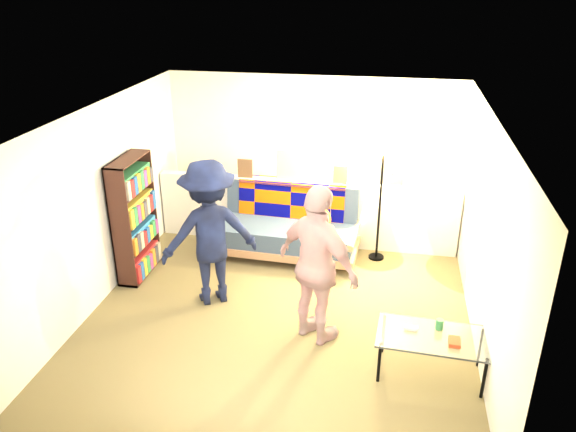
# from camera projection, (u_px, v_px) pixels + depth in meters

# --- Properties ---
(ground) EXTENTS (5.00, 5.00, 0.00)m
(ground) POSITION_uv_depth(u_px,v_px,m) (282.00, 306.00, 6.95)
(ground) COLOR brown
(ground) RESTS_ON ground
(room_shell) EXTENTS (4.60, 5.05, 2.45)m
(room_shell) POSITION_uv_depth(u_px,v_px,m) (289.00, 166.00, 6.70)
(room_shell) COLOR silver
(room_shell) RESTS_ON ground
(half_wall_ledge) EXTENTS (4.45, 0.15, 1.00)m
(half_wall_ledge) POSITION_uv_depth(u_px,v_px,m) (305.00, 212.00, 8.37)
(half_wall_ledge) COLOR silver
(half_wall_ledge) RESTS_ON ground
(ledge_decor) EXTENTS (2.97, 0.02, 0.45)m
(ledge_decor) POSITION_uv_depth(u_px,v_px,m) (290.00, 169.00, 8.11)
(ledge_decor) COLOR brown
(ledge_decor) RESTS_ON half_wall_ledge
(futon_sofa) EXTENTS (2.11, 1.10, 0.88)m
(futon_sofa) POSITION_uv_depth(u_px,v_px,m) (289.00, 227.00, 8.11)
(futon_sofa) COLOR #B07A55
(futon_sofa) RESTS_ON ground
(bookshelf) EXTENTS (0.27, 0.82, 1.64)m
(bookshelf) POSITION_uv_depth(u_px,v_px,m) (135.00, 222.00, 7.42)
(bookshelf) COLOR black
(bookshelf) RESTS_ON ground
(coffee_table) EXTENTS (1.14, 0.67, 0.58)m
(coffee_table) POSITION_uv_depth(u_px,v_px,m) (434.00, 338.00, 5.63)
(coffee_table) COLOR black
(coffee_table) RESTS_ON ground
(floor_lamp) EXTENTS (0.37, 0.30, 1.62)m
(floor_lamp) POSITION_uv_depth(u_px,v_px,m) (382.00, 183.00, 7.67)
(floor_lamp) COLOR black
(floor_lamp) RESTS_ON ground
(person_left) EXTENTS (1.36, 1.18, 1.83)m
(person_left) POSITION_uv_depth(u_px,v_px,m) (209.00, 233.00, 6.75)
(person_left) COLOR black
(person_left) RESTS_ON ground
(person_right) EXTENTS (1.14, 0.98, 1.83)m
(person_right) POSITION_uv_depth(u_px,v_px,m) (318.00, 266.00, 6.00)
(person_right) COLOR pink
(person_right) RESTS_ON ground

